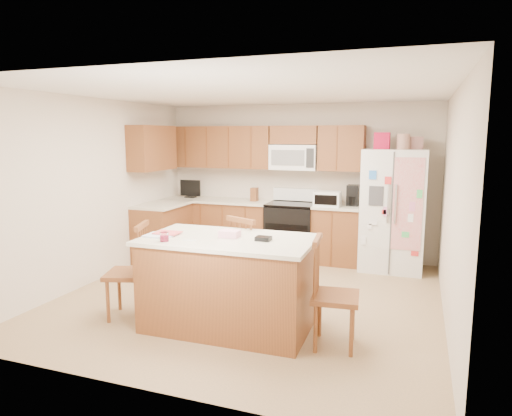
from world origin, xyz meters
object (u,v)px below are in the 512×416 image
at_px(stove, 292,230).
at_px(windsor_chair_left, 130,273).
at_px(island, 229,282).
at_px(refrigerator, 393,209).
at_px(windsor_chair_right, 333,296).
at_px(windsor_chair_back, 251,263).

distance_m(stove, windsor_chair_left, 3.12).
distance_m(island, windsor_chair_left, 1.14).
bearing_deg(refrigerator, island, -117.94).
xyz_separation_m(stove, refrigerator, (1.57, -0.06, 0.45)).
distance_m(island, windsor_chair_right, 1.10).
height_order(stove, island, stove).
height_order(stove, refrigerator, refrigerator).
bearing_deg(refrigerator, windsor_chair_left, -132.16).
bearing_deg(windsor_chair_left, windsor_chair_right, 0.85).
relative_size(island, windsor_chair_right, 1.68).
bearing_deg(windsor_chair_back, refrigerator, 54.94).
bearing_deg(windsor_chair_left, stove, 70.55).
bearing_deg(windsor_chair_left, refrigerator, 47.84).
xyz_separation_m(island, windsor_chair_back, (-0.01, 0.67, 0.02)).
height_order(island, windsor_chair_back, windsor_chair_back).
bearing_deg(windsor_chair_back, windsor_chair_left, -145.55).
bearing_deg(stove, refrigerator, -2.30).
relative_size(stove, windsor_chair_back, 1.05).
xyz_separation_m(stove, windsor_chair_right, (1.20, -2.91, 0.03)).
xyz_separation_m(stove, windsor_chair_left, (-1.04, -2.95, 0.03)).
relative_size(refrigerator, island, 1.15).
bearing_deg(island, windsor_chair_right, -3.83).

